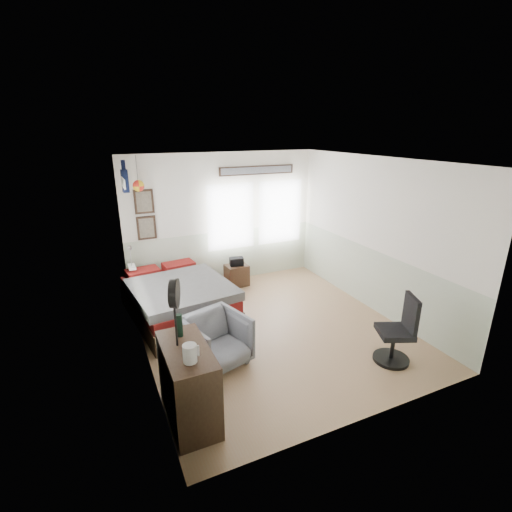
# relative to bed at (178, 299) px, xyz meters

# --- Properties ---
(ground_plane) EXTENTS (4.00, 4.50, 0.01)m
(ground_plane) POSITION_rel_bed_xyz_m (1.30, -1.02, -0.34)
(ground_plane) COLOR #A47B54
(room_shell) EXTENTS (4.02, 4.52, 2.71)m
(room_shell) POSITION_rel_bed_xyz_m (1.22, -0.84, 1.28)
(room_shell) COLOR white
(room_shell) RESTS_ON ground_plane
(wall_decor) EXTENTS (3.55, 1.32, 1.44)m
(wall_decor) POSITION_rel_bed_xyz_m (0.20, 0.93, 1.77)
(wall_decor) COLOR #311F16
(wall_decor) RESTS_ON room_shell
(bed) EXTENTS (1.72, 2.27, 0.67)m
(bed) POSITION_rel_bed_xyz_m (0.00, 0.00, 0.00)
(bed) COLOR #341F14
(bed) RESTS_ON ground_plane
(dresser) EXTENTS (0.48, 1.00, 0.90)m
(dresser) POSITION_rel_bed_xyz_m (-0.44, -2.42, 0.12)
(dresser) COLOR #341F14
(dresser) RESTS_ON ground_plane
(armchair) EXTENTS (0.96, 0.97, 0.72)m
(armchair) POSITION_rel_bed_xyz_m (0.18, -1.57, 0.03)
(armchair) COLOR slate
(armchair) RESTS_ON ground_plane
(nightstand) EXTENTS (0.47, 0.38, 0.45)m
(nightstand) POSITION_rel_bed_xyz_m (1.44, 0.87, -0.11)
(nightstand) COLOR #341F14
(nightstand) RESTS_ON ground_plane
(task_chair) EXTENTS (0.58, 0.58, 1.00)m
(task_chair) POSITION_rel_bed_xyz_m (2.49, -2.56, 0.08)
(task_chair) COLOR black
(task_chair) RESTS_ON ground_plane
(kettle) EXTENTS (0.17, 0.14, 0.19)m
(kettle) POSITION_rel_bed_xyz_m (-0.46, -2.67, 0.67)
(kettle) COLOR silver
(kettle) RESTS_ON dresser
(bottle) EXTENTS (0.07, 0.07, 0.27)m
(bottle) POSITION_rel_bed_xyz_m (-0.43, -2.14, 0.71)
(bottle) COLOR black
(bottle) RESTS_ON dresser
(stand_fan) EXTENTS (0.19, 0.30, 0.78)m
(stand_fan) POSITION_rel_bed_xyz_m (-0.50, -2.32, 1.17)
(stand_fan) COLOR black
(stand_fan) RESTS_ON dresser
(black_bag) EXTENTS (0.31, 0.23, 0.16)m
(black_bag) POSITION_rel_bed_xyz_m (1.44, 0.87, 0.20)
(black_bag) COLOR black
(black_bag) RESTS_ON nightstand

